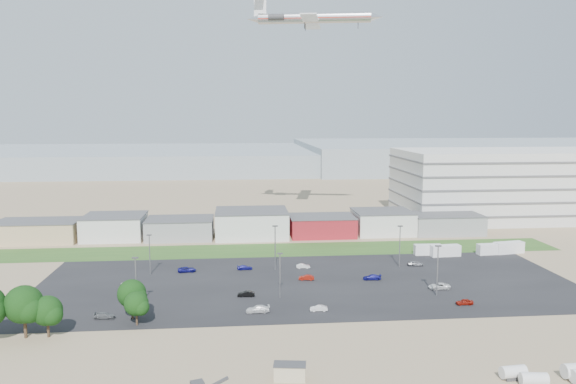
{
  "coord_description": "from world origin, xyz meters",
  "views": [
    {
      "loc": [
        -10.79,
        -101.47,
        37.22
      ],
      "look_at": [
        0.82,
        22.0,
        20.46
      ],
      "focal_mm": 35.0,
      "sensor_mm": 36.0,
      "label": 1
    }
  ],
  "objects": [
    {
      "name": "parked_car_11",
      "position": [
        5.55,
        32.25,
        0.55
      ],
      "size": [
        3.38,
        1.26,
        1.1
      ],
      "primitive_type": "imported",
      "rotation": [
        0.0,
        0.0,
        1.54
      ],
      "color": "silver",
      "rests_on": "ground"
    },
    {
      "name": "parked_car_0",
      "position": [
        32.95,
        12.82,
        0.64
      ],
      "size": [
        4.73,
        2.33,
        1.29
      ],
      "primitive_type": "imported",
      "rotation": [
        0.0,
        0.0,
        -1.61
      ],
      "color": "silver",
      "rests_on": "ground"
    },
    {
      "name": "parked_car_8",
      "position": [
        33.85,
        31.85,
        0.65
      ],
      "size": [
        3.97,
        1.97,
        1.3
      ],
      "primitive_type": "imported",
      "rotation": [
        0.0,
        0.0,
        1.46
      ],
      "color": "#A5A5AA",
      "rests_on": "ground"
    },
    {
      "name": "parked_car_3",
      "position": [
        -6.89,
        1.9,
        0.66
      ],
      "size": [
        4.53,
        1.86,
        1.31
      ],
      "primitive_type": "imported",
      "rotation": [
        0.0,
        0.0,
        -1.57
      ],
      "color": "silver",
      "rests_on": "ground"
    },
    {
      "name": "tree_right",
      "position": [
        -30.13,
        0.6,
        4.23
      ],
      "size": [
        5.64,
        5.64,
        8.46
      ],
      "primitive_type": null,
      "color": "black",
      "rests_on": "ground"
    },
    {
      "name": "ground",
      "position": [
        0.0,
        0.0,
        0.0
      ],
      "size": [
        700.0,
        700.0,
        0.0
      ],
      "primitive_type": "plane",
      "color": "#937A5E",
      "rests_on": "ground"
    },
    {
      "name": "lightpole_back_r",
      "position": [
        29.57,
        31.36,
        5.22
      ],
      "size": [
        1.23,
        0.51,
        10.44
      ],
      "primitive_type": null,
      "color": "slate",
      "rests_on": "ground"
    },
    {
      "name": "tree_mid",
      "position": [
        -42.81,
        -6.92,
        4.08
      ],
      "size": [
        5.45,
        5.45,
        8.17
      ],
      "primitive_type": null,
      "color": "black",
      "rests_on": "ground"
    },
    {
      "name": "parked_car_7",
      "position": [
        5.09,
        22.26,
        0.58
      ],
      "size": [
        3.68,
        1.71,
        1.17
      ],
      "primitive_type": "imported",
      "rotation": [
        0.0,
        0.0,
        -1.71
      ],
      "color": "maroon",
      "rests_on": "ground"
    },
    {
      "name": "airliner",
      "position": [
        16.19,
        91.29,
        70.0
      ],
      "size": [
        51.33,
        39.78,
        13.62
      ],
      "primitive_type": null,
      "rotation": [
        0.0,
        0.0,
        -0.19
      ],
      "color": "silver"
    },
    {
      "name": "parked_car_9",
      "position": [
        -22.77,
        31.6,
        0.61
      ],
      "size": [
        4.58,
        2.45,
        1.22
      ],
      "primitive_type": "imported",
      "rotation": [
        0.0,
        0.0,
        1.67
      ],
      "color": "navy",
      "rests_on": "ground"
    },
    {
      "name": "parked_car_10",
      "position": [
        -35.31,
        1.18,
        0.57
      ],
      "size": [
        4.07,
        2.08,
        1.13
      ],
      "primitive_type": "imported",
      "rotation": [
        0.0,
        0.0,
        1.44
      ],
      "color": "#595B5E",
      "rests_on": "ground"
    },
    {
      "name": "parked_car_12",
      "position": [
        20.11,
        21.08,
        0.6
      ],
      "size": [
        4.24,
        1.93,
        1.2
      ],
      "primitive_type": "imported",
      "rotation": [
        0.0,
        0.0,
        -1.63
      ],
      "color": "navy",
      "rests_on": "ground"
    },
    {
      "name": "box_trailer_d",
      "position": [
        63.53,
        42.31,
        1.56
      ],
      "size": [
        8.64,
        4.0,
        3.12
      ],
      "primitive_type": null,
      "rotation": [
        0.0,
        0.0,
        0.17
      ],
      "color": "silver",
      "rests_on": "ground"
    },
    {
      "name": "box_trailer_a",
      "position": [
        40.9,
        42.74,
        1.39
      ],
      "size": [
        7.52,
        2.63,
        2.79
      ],
      "primitive_type": null,
      "rotation": [
        0.0,
        0.0,
        -0.04
      ],
      "color": "silver",
      "rests_on": "ground"
    },
    {
      "name": "parked_car_6",
      "position": [
        -8.82,
        32.4,
        0.54
      ],
      "size": [
        3.84,
        1.79,
        1.09
      ],
      "primitive_type": "imported",
      "rotation": [
        0.0,
        0.0,
        1.65
      ],
      "color": "navy",
      "rests_on": "ground"
    },
    {
      "name": "tree_left",
      "position": [
        -46.55,
        -6.86,
        5.15
      ],
      "size": [
        6.86,
        6.86,
        10.29
      ],
      "primitive_type": null,
      "color": "black",
      "rests_on": "ground"
    },
    {
      "name": "lightpole_front_l",
      "position": [
        -30.33,
        6.41,
        5.11
      ],
      "size": [
        1.2,
        0.5,
        10.22
      ],
      "primitive_type": null,
      "color": "slate",
      "rests_on": "ground"
    },
    {
      "name": "parking_garage",
      "position": [
        90.0,
        95.0,
        12.5
      ],
      "size": [
        80.0,
        40.0,
        25.0
      ],
      "primitive_type": "cube",
      "color": "silver",
      "rests_on": "ground"
    },
    {
      "name": "lightpole_back_l",
      "position": [
        -31.26,
        30.35,
        4.8
      ],
      "size": [
        1.13,
        0.47,
        9.6
      ],
      "primitive_type": null,
      "color": "slate",
      "rests_on": "ground"
    },
    {
      "name": "storage_tank_sw",
      "position": [
        30.07,
        -31.45,
        1.1
      ],
      "size": [
        3.86,
        2.28,
        2.19
      ],
      "primitive_type": null,
      "rotation": [
        0.0,
        0.0,
        -0.13
      ],
      "color": "silver",
      "rests_on": "ground"
    },
    {
      "name": "box_trailer_c",
      "position": [
        58.17,
        41.62,
        1.43
      ],
      "size": [
        7.79,
        3.01,
        2.86
      ],
      "primitive_type": null,
      "rotation": [
        0.0,
        0.0,
        0.08
      ],
      "color": "silver",
      "rests_on": "ground"
    },
    {
      "name": "parked_car_5",
      "position": [
        -34.87,
        21.82,
        0.55
      ],
      "size": [
        3.37,
        1.72,
        1.1
      ],
      "primitive_type": "imported",
      "rotation": [
        0.0,
        0.0,
        -1.43
      ],
      "color": "silver",
      "rests_on": "ground"
    },
    {
      "name": "hills_backdrop",
      "position": [
        40.0,
        315.0,
        4.5
      ],
      "size": [
        700.0,
        200.0,
        9.0
      ],
      "primitive_type": null,
      "color": "gray",
      "rests_on": "ground"
    },
    {
      "name": "lightpole_front_r",
      "position": [
        30.81,
        8.52,
        5.36
      ],
      "size": [
        1.26,
        0.53,
        10.73
      ],
      "primitive_type": null,
      "color": "slate",
      "rests_on": "ground"
    },
    {
      "name": "tree_near",
      "position": [
        -28.78,
        -2.73,
        3.51
      ],
      "size": [
        4.67,
        4.67,
        7.01
      ],
      "primitive_type": null,
      "color": "black",
      "rests_on": "ground"
    },
    {
      "name": "portable_shed",
      "position": [
        -3.46,
        -26.18,
        1.17
      ],
      "size": [
        4.93,
        3.04,
        2.34
      ],
      "primitive_type": null,
      "rotation": [
        0.0,
        0.0,
        -0.14
      ],
      "color": "#BEB38F",
      "rests_on": "ground"
    },
    {
      "name": "building_row",
      "position": [
        -17.0,
        71.0,
        4.0
      ],
      "size": [
        170.0,
        20.0,
        8.0
      ],
      "primitive_type": null,
      "color": "silver",
      "rests_on": "ground"
    },
    {
      "name": "parked_car_2",
      "position": [
        34.3,
        2.42,
        0.58
      ],
      "size": [
        3.45,
        1.45,
        1.16
      ],
      "primitive_type": "imported",
      "rotation": [
        0.0,
        0.0,
        -1.59
      ],
      "color": "maroon",
      "rests_on": "ground"
    },
    {
      "name": "parking_lot",
      "position": [
        5.0,
        20.0,
        0.01
      ],
      "size": [
        120.0,
        50.0,
        0.01
      ],
      "primitive_type": "cube",
      "color": "black",
      "rests_on": "ground"
    },
    {
      "name": "parked_car_13",
      "position": [
        4.84,
        1.52,
        0.55
      ],
      "size": [
        3.4,
        1.35,
        1.1
      ],
      "primitive_type": "imported",
      "rotation": [
        0.0,
        0.0,
        -1.63
      ],
      "color": "silver",
      "rests_on": "ground"
    },
    {
      "name": "grass_strip",
      "position": [
        0.0,
        52.0,
        0.01
      ],
      "size": [
        160.0,
        16.0,
        0.02
      ],
      "primitive_type": "cube",
      "color": "#2B521F",
      "rests_on": "ground"
    },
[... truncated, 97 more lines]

